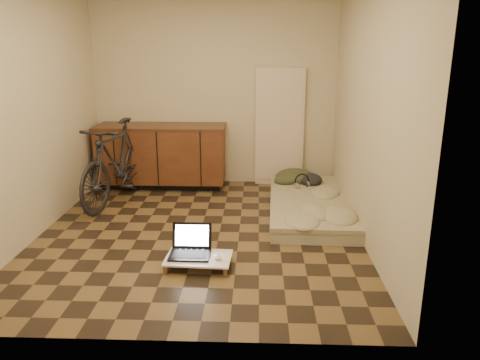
{
  "coord_description": "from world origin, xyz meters",
  "views": [
    {
      "loc": [
        0.63,
        -4.83,
        2.02
      ],
      "look_at": [
        0.44,
        0.2,
        0.55
      ],
      "focal_mm": 35.0,
      "sensor_mm": 36.0,
      "label": 1
    }
  ],
  "objects_px": {
    "bicycle": "(116,158)",
    "lap_desk": "(198,258)",
    "futon": "(310,205)",
    "laptop": "(191,248)"
  },
  "relations": [
    {
      "from": "futon",
      "to": "laptop",
      "type": "xyz_separation_m",
      "value": [
        -1.29,
        -1.48,
        0.06
      ]
    },
    {
      "from": "bicycle",
      "to": "lap_desk",
      "type": "distance_m",
      "value": 2.31
    },
    {
      "from": "futon",
      "to": "lap_desk",
      "type": "height_order",
      "value": "futon"
    },
    {
      "from": "bicycle",
      "to": "futon",
      "type": "xyz_separation_m",
      "value": [
        2.5,
        -0.3,
        -0.5
      ]
    },
    {
      "from": "bicycle",
      "to": "lap_desk",
      "type": "bearing_deg",
      "value": -43.26
    },
    {
      "from": "lap_desk",
      "to": "laptop",
      "type": "distance_m",
      "value": 0.13
    },
    {
      "from": "bicycle",
      "to": "lap_desk",
      "type": "xyz_separation_m",
      "value": [
        1.29,
        -1.86,
        -0.5
      ]
    },
    {
      "from": "bicycle",
      "to": "futon",
      "type": "relative_size",
      "value": 0.86
    },
    {
      "from": "futon",
      "to": "lap_desk",
      "type": "xyz_separation_m",
      "value": [
        -1.21,
        -1.56,
        -0.0
      ]
    },
    {
      "from": "bicycle",
      "to": "laptop",
      "type": "height_order",
      "value": "bicycle"
    }
  ]
}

